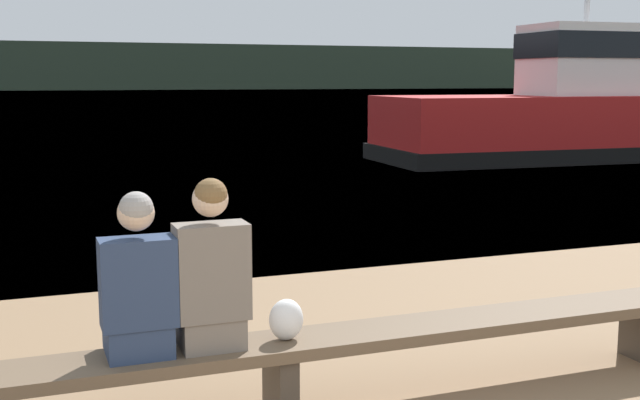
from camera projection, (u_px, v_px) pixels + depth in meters
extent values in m
plane|color=#386084|center=(25.00, 92.00, 118.90)|extent=(240.00, 240.00, 0.00)
cube|color=#2D3D2D|center=(22.00, 66.00, 142.88)|extent=(600.00, 12.00, 8.45)
cube|color=brown|center=(280.00, 346.00, 4.80)|extent=(6.12, 0.44, 0.07)
cube|color=#42382D|center=(280.00, 384.00, 4.84)|extent=(0.12, 0.37, 0.40)
cube|color=navy|center=(138.00, 337.00, 4.56)|extent=(0.36, 0.38, 0.19)
cube|color=navy|center=(138.00, 282.00, 4.43)|extent=(0.42, 0.22, 0.50)
sphere|color=beige|center=(136.00, 213.00, 4.37)|extent=(0.20, 0.20, 0.20)
sphere|color=gray|center=(136.00, 209.00, 4.35)|extent=(0.19, 0.19, 0.19)
cube|color=#70665B|center=(210.00, 329.00, 4.71)|extent=(0.36, 0.38, 0.19)
cube|color=#70665B|center=(212.00, 271.00, 4.57)|extent=(0.42, 0.22, 0.55)
sphere|color=beige|center=(210.00, 199.00, 4.50)|extent=(0.20, 0.20, 0.20)
sphere|color=brown|center=(211.00, 195.00, 4.49)|extent=(0.19, 0.19, 0.19)
ellipsoid|color=white|center=(286.00, 320.00, 4.79)|extent=(0.21, 0.16, 0.25)
cube|color=#A81919|center=(576.00, 127.00, 20.55)|extent=(10.36, 3.70, 1.60)
cube|color=black|center=(575.00, 150.00, 20.64)|extent=(10.57, 3.84, 0.38)
cube|color=silver|center=(596.00, 60.00, 20.45)|extent=(3.67, 2.09, 1.77)
cube|color=black|center=(597.00, 46.00, 20.40)|extent=(3.74, 2.16, 0.64)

